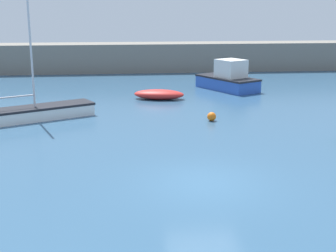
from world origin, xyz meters
TOP-DOWN VIEW (x-y plane):
  - ground_plane at (0.00, 0.00)m, footprint 120.00×120.00m
  - harbor_breakwater at (0.00, 28.46)m, footprint 49.73×3.32m
  - sailboat_tall_mast at (-7.11, 9.90)m, footprint 6.14×4.11m
  - cabin_cruiser_white at (4.94, 17.72)m, footprint 4.10×5.16m
  - rowboat_white_midwater at (-0.23, 14.77)m, footprint 3.42×2.12m
  - mooring_buoy_orange at (1.95, 8.61)m, footprint 0.45×0.45m

SIDE VIEW (x-z plane):
  - ground_plane at x=0.00m, z-range -0.20..0.00m
  - mooring_buoy_orange at x=1.95m, z-range 0.00..0.45m
  - rowboat_white_midwater at x=-0.23m, z-range 0.00..0.61m
  - sailboat_tall_mast at x=-7.11m, z-range -3.22..4.00m
  - cabin_cruiser_white at x=4.94m, z-range -0.30..1.85m
  - harbor_breakwater at x=0.00m, z-range 0.00..2.53m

